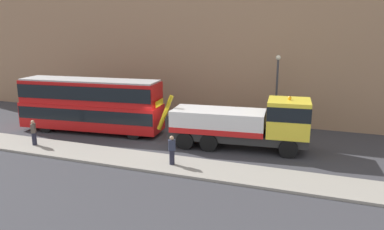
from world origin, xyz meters
TOP-DOWN VIEW (x-y plane):
  - ground_plane at (0.00, 0.00)m, footprint 120.00×120.00m
  - near_kerb at (0.00, -4.20)m, footprint 60.00×2.80m
  - building_facade at (0.00, 7.62)m, footprint 60.00×1.50m
  - recovery_tow_truck at (5.69, 0.36)m, footprint 10.24×3.53m
  - double_decker_bus at (-6.20, 0.32)m, footprint 11.20×3.65m
  - pedestrian_onlooker at (-7.62, -4.19)m, footprint 0.43×0.48m
  - pedestrian_bystander at (2.47, -4.30)m, footprint 0.48×0.42m
  - street_lamp at (6.95, 5.43)m, footprint 0.36×0.36m

SIDE VIEW (x-z plane):
  - ground_plane at x=0.00m, z-range 0.00..0.00m
  - near_kerb at x=0.00m, z-range 0.00..0.15m
  - pedestrian_onlooker at x=-7.62m, z-range 0.13..1.84m
  - pedestrian_bystander at x=2.47m, z-range 0.13..1.84m
  - recovery_tow_truck at x=5.69m, z-range -0.08..3.59m
  - double_decker_bus at x=-6.20m, z-range 0.20..4.26m
  - street_lamp at x=6.95m, z-range 0.56..6.39m
  - building_facade at x=0.00m, z-range 0.07..16.07m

